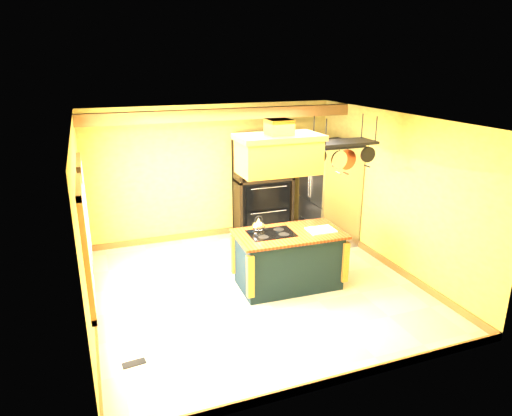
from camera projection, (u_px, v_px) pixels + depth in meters
floor at (257, 287)px, 7.39m from camera, size 5.00×5.00×0.00m
ceiling at (257, 119)px, 6.55m from camera, size 5.00×5.00×0.00m
wall_back at (213, 172)px, 9.20m from camera, size 5.00×0.02×2.70m
wall_front at (341, 279)px, 4.74m from camera, size 5.00×0.02×2.70m
wall_left at (83, 229)px, 6.14m from camera, size 0.02×5.00×2.70m
wall_right at (393, 193)px, 7.80m from camera, size 0.02×5.00×2.70m
ceiling_beam at (223, 114)px, 8.10m from camera, size 5.00×0.15×0.20m
window_near at (87, 247)px, 5.43m from camera, size 0.06×1.06×1.56m
window_far at (85, 212)px, 6.67m from camera, size 0.06×1.06×1.56m
kitchen_island at (288, 259)px, 7.32m from camera, size 1.73×1.00×1.11m
range_hood at (279, 152)px, 6.71m from camera, size 1.25×0.71×0.80m
pot_rack at (344, 148)px, 7.08m from camera, size 1.02×0.48×0.87m
refrigerator at (329, 195)px, 9.01m from camera, size 0.85×1.01×1.97m
hutch at (263, 195)px, 9.48m from camera, size 1.19×0.54×2.11m
floor_register at (134, 363)px, 5.54m from camera, size 0.29×0.15×0.01m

